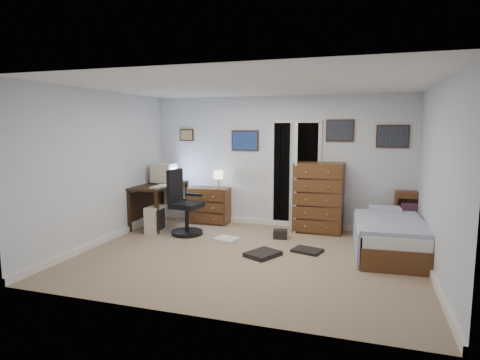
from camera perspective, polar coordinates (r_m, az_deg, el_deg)
name	(u,v)px	position (r m, az deg, el deg)	size (l,w,h in m)	color
floor	(248,257)	(6.09, 1.15, -10.86)	(5.00, 4.00, 0.02)	gray
computer_desk	(155,193)	(8.04, -11.94, -1.86)	(0.67, 1.41, 0.81)	black
crt_monitor	(164,173)	(8.06, -10.75, 0.97)	(0.43, 0.40, 0.39)	beige
keyboard	(159,186)	(7.57, -11.45, -0.89)	(0.16, 0.43, 0.03)	beige
pc_tower	(155,219)	(7.50, -11.94, -5.49)	(0.23, 0.46, 0.48)	beige
office_chair	(184,209)	(7.25, -8.03, -4.17)	(0.62, 0.62, 1.16)	black
media_stack	(176,198)	(8.90, -9.08, -2.58)	(0.14, 0.14, 0.72)	maroon
low_dresser	(209,205)	(8.05, -4.40, -3.61)	(0.80, 0.40, 0.72)	brown
table_lamp	(218,175)	(7.88, -3.09, 0.68)	(0.19, 0.19, 0.35)	gold
doorway	(298,174)	(7.97, 8.21, 0.91)	(0.96, 1.12, 2.05)	black
tall_dresser	(319,197)	(7.45, 11.12, -2.45)	(0.87, 0.51, 1.28)	brown
headboard_bookcase	(422,214)	(7.61, 24.48, -4.38)	(0.90, 0.25, 0.81)	brown
bed	(388,236)	(6.51, 20.31, -7.45)	(1.07, 1.86, 0.59)	brown
wall_posters	(308,136)	(7.60, 9.61, 6.20)	(4.38, 0.04, 0.60)	#331E11
floor_clutter	(267,245)	(6.49, 3.89, -9.26)	(1.86, 1.44, 0.15)	silver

